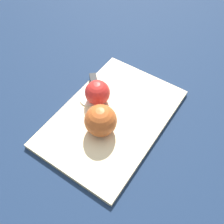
# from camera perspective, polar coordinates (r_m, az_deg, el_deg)

# --- Properties ---
(ground_plane) EXTENTS (4.00, 4.00, 0.00)m
(ground_plane) POSITION_cam_1_polar(r_m,az_deg,el_deg) (0.76, 0.00, -1.56)
(ground_plane) COLOR #14233D
(cutting_board) EXTENTS (0.42, 0.29, 0.01)m
(cutting_board) POSITION_cam_1_polar(r_m,az_deg,el_deg) (0.76, 0.00, -1.25)
(cutting_board) COLOR #D1B789
(cutting_board) RESTS_ON ground_plane
(apple_half_left) EXTENTS (0.09, 0.09, 0.09)m
(apple_half_left) POSITION_cam_1_polar(r_m,az_deg,el_deg) (0.69, -2.25, -1.99)
(apple_half_left) COLOR #AD4C1E
(apple_half_left) RESTS_ON cutting_board
(apple_half_right) EXTENTS (0.07, 0.07, 0.07)m
(apple_half_right) POSITION_cam_1_polar(r_m,az_deg,el_deg) (0.76, -3.19, 4.21)
(apple_half_right) COLOR red
(apple_half_right) RESTS_ON cutting_board
(knife) EXTENTS (0.12, 0.12, 0.02)m
(knife) POSITION_cam_1_polar(r_m,az_deg,el_deg) (0.82, -3.79, 5.91)
(knife) COLOR silver
(knife) RESTS_ON cutting_board
(apple_slice) EXTENTS (0.06, 0.06, 0.00)m
(apple_slice) POSITION_cam_1_polar(r_m,az_deg,el_deg) (0.79, -4.96, 2.86)
(apple_slice) COLOR #EFE5C6
(apple_slice) RESTS_ON cutting_board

